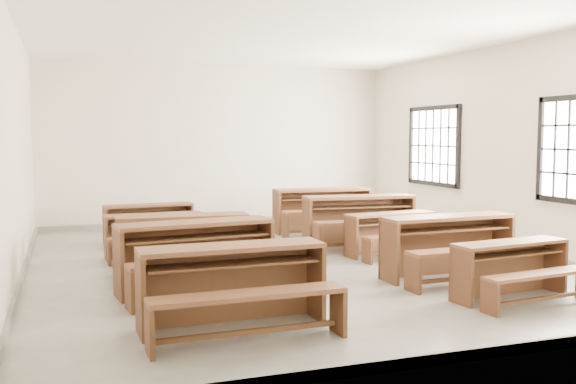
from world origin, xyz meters
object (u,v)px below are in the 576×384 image
object	(u,v)px
desk_set_3	(155,232)
desk_set_4	(149,221)
desk_set_1	(197,251)
desk_set_7	(392,231)
desk_set_0	(234,281)
desk_set_9	(323,207)
desk_set_2	(183,240)
desk_set_8	(360,217)
desk_set_6	(451,242)
desk_set_5	(513,266)

from	to	relation	value
desk_set_3	desk_set_4	xyz separation A→B (m)	(0.08, 1.26, 0.01)
desk_set_1	desk_set_4	bearing A→B (deg)	84.88
desk_set_3	desk_set_7	world-z (taller)	desk_set_3
desk_set_0	desk_set_7	distance (m)	4.22
desk_set_0	desk_set_9	world-z (taller)	desk_set_9
desk_set_4	desk_set_9	xyz separation A→B (m)	(3.20, 0.20, 0.09)
desk_set_1	desk_set_2	distance (m)	1.02
desk_set_8	desk_set_2	bearing A→B (deg)	-153.76
desk_set_0	desk_set_6	xyz separation A→B (m)	(3.10, 1.19, 0.01)
desk_set_1	desk_set_4	world-z (taller)	desk_set_1
desk_set_8	desk_set_1	bearing A→B (deg)	-139.52
desk_set_3	desk_set_9	size ratio (longest dim) A/B	0.78
desk_set_8	desk_set_6	bearing A→B (deg)	-84.53
desk_set_2	desk_set_9	distance (m)	4.12
desk_set_0	desk_set_2	xyz separation A→B (m)	(-0.02, 2.53, -0.01)
desk_set_3	desk_set_7	bearing A→B (deg)	-17.95
desk_set_0	desk_set_8	distance (m)	4.85
desk_set_5	desk_set_8	distance (m)	3.68
desk_set_0	desk_set_3	size ratio (longest dim) A/B	1.21
desk_set_0	desk_set_6	distance (m)	3.32
desk_set_5	desk_set_7	distance (m)	2.74
desk_set_1	desk_set_9	world-z (taller)	desk_set_9
desk_set_0	desk_set_5	size ratio (longest dim) A/B	1.18
desk_set_8	desk_set_9	bearing A→B (deg)	95.58
desk_set_2	desk_set_3	world-z (taller)	desk_set_2
desk_set_2	desk_set_6	world-z (taller)	desk_set_6
desk_set_1	desk_set_6	xyz separation A→B (m)	(3.15, -0.32, -0.01)
desk_set_8	desk_set_9	size ratio (longest dim) A/B	1.02
desk_set_5	desk_set_8	bearing A→B (deg)	84.77
desk_set_2	desk_set_5	distance (m)	4.02
desk_set_4	desk_set_9	distance (m)	3.21
desk_set_1	desk_set_7	distance (m)	3.45
desk_set_2	desk_set_3	bearing A→B (deg)	102.08
desk_set_6	desk_set_7	world-z (taller)	desk_set_6
desk_set_5	desk_set_6	size ratio (longest dim) A/B	0.83
desk_set_0	desk_set_8	size ratio (longest dim) A/B	0.93
desk_set_3	desk_set_4	distance (m)	1.26
desk_set_0	desk_set_1	xyz separation A→B (m)	(-0.04, 1.51, 0.02)
desk_set_4	desk_set_5	world-z (taller)	desk_set_4
desk_set_6	desk_set_7	distance (m)	1.62
desk_set_0	desk_set_1	world-z (taller)	desk_set_1
desk_set_6	desk_set_9	world-z (taller)	desk_set_9
desk_set_3	desk_set_4	size ratio (longest dim) A/B	0.95
desk_set_9	desk_set_3	bearing A→B (deg)	-153.49
desk_set_3	desk_set_5	world-z (taller)	desk_set_3
desk_set_7	desk_set_9	xyz separation A→B (m)	(-0.10, 2.47, 0.10)
desk_set_5	desk_set_6	xyz separation A→B (m)	(-0.06, 1.12, 0.09)
desk_set_2	desk_set_0	bearing A→B (deg)	-86.19
desk_set_0	desk_set_2	size ratio (longest dim) A/B	1.00
desk_set_1	desk_set_6	world-z (taller)	desk_set_1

